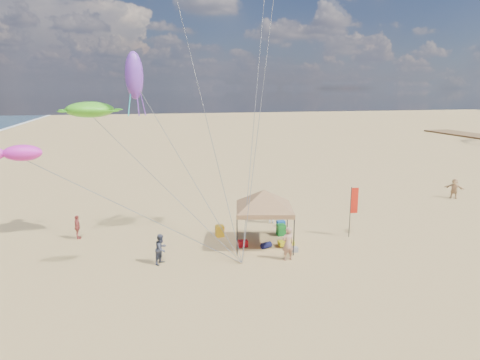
{
  "coord_description": "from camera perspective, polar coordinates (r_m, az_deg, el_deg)",
  "views": [
    {
      "loc": [
        -5.56,
        -19.85,
        9.1
      ],
      "look_at": [
        0.0,
        3.0,
        4.0
      ],
      "focal_mm": 31.66,
      "sensor_mm": 36.0,
      "label": 1
    }
  ],
  "objects": [
    {
      "name": "cooler_blue",
      "position": [
        28.79,
        5.53,
        -5.85
      ],
      "size": [
        0.54,
        0.38,
        0.38
      ],
      "primitive_type": "cube",
      "color": "#124B93",
      "rests_on": "ground"
    },
    {
      "name": "person_near_a",
      "position": [
        23.13,
        6.46,
        -8.51
      ],
      "size": [
        0.74,
        0.55,
        1.87
      ],
      "primitive_type": "imported",
      "rotation": [
        0.0,
        0.0,
        3.3
      ],
      "color": "tan",
      "rests_on": "ground"
    },
    {
      "name": "fish_kite",
      "position": [
        21.33,
        -27.25,
        3.27
      ],
      "size": [
        1.85,
        1.36,
        0.74
      ],
      "primitive_type": "ellipsoid",
      "rotation": [
        0.0,
        0.0,
        -0.36
      ],
      "color": "#E327BB",
      "rests_on": "ground"
    },
    {
      "name": "person_near_b",
      "position": [
        22.96,
        -10.57,
        -9.12
      ],
      "size": [
        0.98,
        1.01,
        1.65
      ],
      "primitive_type": "imported",
      "rotation": [
        0.0,
        0.0,
        0.92
      ],
      "color": "#3E4355",
      "rests_on": "ground"
    },
    {
      "name": "bag_orange",
      "position": [
        27.48,
        -2.54,
        -6.72
      ],
      "size": [
        0.54,
        0.69,
        0.36
      ],
      "primitive_type": "cylinder",
      "rotation": [
        0.0,
        1.57,
        1.22
      ],
      "color": "red",
      "rests_on": "ground"
    },
    {
      "name": "person_far_c",
      "position": [
        40.03,
        26.91,
        -1.01
      ],
      "size": [
        1.44,
        1.49,
        1.7
      ],
      "primitive_type": "imported",
      "rotation": [
        0.0,
        0.0,
        5.46
      ],
      "color": "tan",
      "rests_on": "ground"
    },
    {
      "name": "crate_grey",
      "position": [
        24.57,
        7.37,
        -9.26
      ],
      "size": [
        0.34,
        0.3,
        0.28
      ],
      "primitive_type": "cube",
      "color": "gray",
      "rests_on": "ground"
    },
    {
      "name": "beach_cart",
      "position": [
        25.31,
        6.23,
        -8.43
      ],
      "size": [
        0.9,
        0.5,
        0.24
      ],
      "primitive_type": "cube",
      "color": "yellow",
      "rests_on": "ground"
    },
    {
      "name": "chair_yellow",
      "position": [
        26.75,
        -2.76,
        -6.87
      ],
      "size": [
        0.5,
        0.5,
        0.7
      ],
      "primitive_type": "cube",
      "color": "gold",
      "rests_on": "ground"
    },
    {
      "name": "chair_green",
      "position": [
        27.06,
        5.55,
        -6.69
      ],
      "size": [
        0.5,
        0.5,
        0.7
      ],
      "primitive_type": "cube",
      "color": "#198C2C",
      "rests_on": "ground"
    },
    {
      "name": "bag_navy",
      "position": [
        24.91,
        3.55,
        -8.77
      ],
      "size": [
        0.69,
        0.54,
        0.36
      ],
      "primitive_type": "cylinder",
      "rotation": [
        0.0,
        1.57,
        0.35
      ],
      "color": "#0C0F38",
      "rests_on": "ground"
    },
    {
      "name": "person_near_c",
      "position": [
        29.18,
        4.27,
        -3.99
      ],
      "size": [
        1.38,
        0.99,
        1.92
      ],
      "primitive_type": "imported",
      "rotation": [
        0.0,
        0.0,
        2.9
      ],
      "color": "beige",
      "rests_on": "ground"
    },
    {
      "name": "cooler_red",
      "position": [
        25.11,
        0.4,
        -8.55
      ],
      "size": [
        0.54,
        0.38,
        0.38
      ],
      "primitive_type": "cube",
      "color": "red",
      "rests_on": "ground"
    },
    {
      "name": "turtle_kite",
      "position": [
        26.06,
        -19.58,
        8.92
      ],
      "size": [
        3.37,
        3.11,
        0.9
      ],
      "primitive_type": "ellipsoid",
      "rotation": [
        0.0,
        0.0,
        -0.43
      ],
      "color": "#4CC620",
      "rests_on": "ground"
    },
    {
      "name": "ground",
      "position": [
        22.53,
        1.84,
        -11.59
      ],
      "size": [
        280.0,
        280.0,
        0.0
      ],
      "primitive_type": "plane",
      "color": "tan",
      "rests_on": "ground"
    },
    {
      "name": "feather_flag",
      "position": [
        27.02,
        15.01,
        -3.12
      ],
      "size": [
        0.49,
        0.07,
        3.22
      ],
      "color": "black",
      "rests_on": "ground"
    },
    {
      "name": "squid_kite",
      "position": [
        24.85,
        -14.08,
        13.51
      ],
      "size": [
        1.08,
        1.08,
        2.61
      ],
      "primitive_type": "ellipsoid",
      "rotation": [
        0.0,
        0.0,
        0.07
      ],
      "color": "purple",
      "rests_on": "ground"
    },
    {
      "name": "person_far_a",
      "position": [
        28.02,
        -21.07,
        -5.94
      ],
      "size": [
        0.46,
        0.92,
        1.51
      ],
      "primitive_type": "imported",
      "rotation": [
        0.0,
        0.0,
        1.68
      ],
      "color": "#B04A44",
      "rests_on": "ground"
    },
    {
      "name": "canopy_tent",
      "position": [
        24.44,
        3.28,
        -1.61
      ],
      "size": [
        6.18,
        6.18,
        3.91
      ],
      "color": "black",
      "rests_on": "ground"
    }
  ]
}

